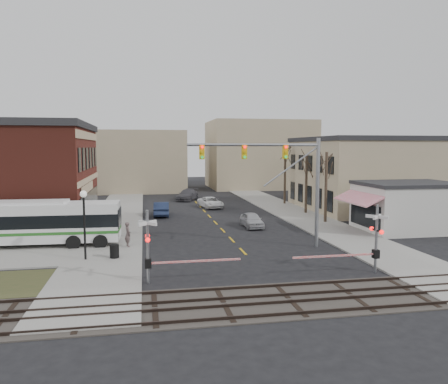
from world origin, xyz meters
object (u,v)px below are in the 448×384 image
Objects in this scene: pedestrian_far at (88,228)px; car_b at (161,209)px; car_a at (252,220)px; car_d at (187,195)px; car_c at (211,202)px; transit_bus at (32,223)px; traffic_signal_mast at (283,170)px; pedestrian_near at (128,234)px; rr_crossing_west at (156,247)px; rr_crossing_east at (370,240)px; trash_bin at (114,251)px; street_lamp at (84,211)px.

car_b is at bearing 18.37° from pedestrian_far.
car_d is (-3.82, 21.55, 0.07)m from car_a.
car_d is (-2.05, 8.04, 0.10)m from car_c.
pedestrian_far reaches higher than car_a.
transit_bus is 29.92m from car_d.
traffic_signal_mast is 12.15m from pedestrian_near.
traffic_signal_mast is 1.72× the size of rr_crossing_west.
rr_crossing_west is 12.32m from rr_crossing_east.
pedestrian_near is at bearing -149.93° from car_a.
trash_bin is 15.16m from car_a.
pedestrian_near is (-9.14, -20.03, 0.38)m from car_c.
traffic_signal_mast reaches higher than car_c.
pedestrian_far reaches higher than car_b.
transit_bus is 3.20× the size of car_a.
rr_crossing_east reaches higher than transit_bus.
rr_crossing_east is 1.10× the size of car_d.
traffic_signal_mast is at bearing -119.35° from pedestrian_near.
rr_crossing_east reaches higher than car_c.
traffic_signal_mast is at bearing -64.02° from pedestrian_far.
car_c is at bearing 48.81° from transit_bus.
transit_bus is 23.55m from rr_crossing_east.
street_lamp is (-13.59, -1.20, -2.42)m from traffic_signal_mast.
rr_crossing_west is at bearing 172.79° from pedestrian_near.
car_a is 12.72m from pedestrian_near.
car_a is 0.85× the size of car_c.
rr_crossing_east is 16.02m from trash_bin.
traffic_signal_mast is 12.90m from trash_bin.
rr_crossing_west is 8.86m from pedestrian_near.
pedestrian_near is (-3.01, -14.83, 0.27)m from car_b.
car_a is (17.85, 4.85, -1.16)m from transit_bus.
car_c is at bearing 94.85° from traffic_signal_mast.
street_lamp is 0.87× the size of car_d.
transit_bus reaches higher than car_d.
pedestrian_near reaches higher than trash_bin.
traffic_signal_mast reaches higher than pedestrian_far.
traffic_signal_mast is 30.75m from car_d.
car_b is (5.59, 18.05, -2.55)m from street_lamp.
transit_bus is at bearing 57.55° from pedestrian_near.
pedestrian_near is (-1.79, 8.63, -0.95)m from rr_crossing_west.
pedestrian_far is (-3.27, 3.70, -0.11)m from pedestrian_near.
car_a reaches higher than car_c.
car_b is 13.86m from car_d.
car_a is at bearing -93.73° from car_c.
transit_bus is 7.97× the size of pedestrian_far.
pedestrian_far is (-2.51, 6.85, 0.35)m from trash_bin.
trash_bin is 0.56× the size of pedestrian_far.
traffic_signal_mast reaches higher than rr_crossing_east.
rr_crossing_west is 23.52m from car_b.
rr_crossing_east is 1.42× the size of car_a.
street_lamp is at bearing 128.97° from rr_crossing_west.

